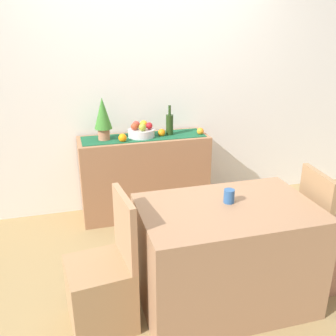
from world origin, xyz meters
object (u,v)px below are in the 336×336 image
object	(u,v)px
sideboard_console	(145,176)
wine_bottle	(170,124)
chair_by_corner	(328,249)
dining_table	(225,255)
fruit_bowl	(141,133)
coffee_cup	(229,196)
potted_plant	(103,116)
chair_near_window	(103,288)

from	to	relation	value
sideboard_console	wine_bottle	distance (m)	0.58
sideboard_console	chair_by_corner	world-z (taller)	chair_by_corner
dining_table	chair_by_corner	world-z (taller)	chair_by_corner
fruit_bowl	coffee_cup	distance (m)	1.43
potted_plant	chair_by_corner	size ratio (longest dim) A/B	0.45
fruit_bowl	potted_plant	size ratio (longest dim) A/B	0.64
coffee_cup	sideboard_console	bearing A→B (deg)	101.44
chair_by_corner	dining_table	bearing A→B (deg)	-179.90
fruit_bowl	chair_near_window	distance (m)	1.67
chair_by_corner	coffee_cup	bearing A→B (deg)	175.94
wine_bottle	chair_by_corner	size ratio (longest dim) A/B	0.33
potted_plant	chair_by_corner	distance (m)	2.22
potted_plant	dining_table	xyz separation A→B (m)	(0.64, -1.46, -0.68)
sideboard_console	potted_plant	distance (m)	0.75
coffee_cup	chair_by_corner	distance (m)	0.97
wine_bottle	potted_plant	world-z (taller)	potted_plant
fruit_bowl	potted_plant	bearing A→B (deg)	180.00
fruit_bowl	chair_by_corner	bearing A→B (deg)	-52.33
fruit_bowl	chair_by_corner	world-z (taller)	fruit_bowl
wine_bottle	chair_near_window	distance (m)	1.81
potted_plant	dining_table	distance (m)	1.73
wine_bottle	potted_plant	distance (m)	0.66
coffee_cup	dining_table	bearing A→B (deg)	-115.13
fruit_bowl	chair_by_corner	size ratio (longest dim) A/B	0.29
dining_table	coffee_cup	xyz separation A→B (m)	(0.03, 0.06, 0.42)
coffee_cup	chair_by_corner	bearing A→B (deg)	-4.06
dining_table	coffee_cup	bearing A→B (deg)	64.87
fruit_bowl	chair_near_window	xyz separation A→B (m)	(-0.57, -1.45, -0.60)
sideboard_console	chair_by_corner	bearing A→B (deg)	-52.90
chair_by_corner	chair_near_window	bearing A→B (deg)	179.98
potted_plant	chair_by_corner	bearing A→B (deg)	-44.44
sideboard_console	dining_table	size ratio (longest dim) A/B	1.09
fruit_bowl	coffee_cup	size ratio (longest dim) A/B	2.80
sideboard_console	coffee_cup	size ratio (longest dim) A/B	13.71
sideboard_console	coffee_cup	distance (m)	1.47
sideboard_console	fruit_bowl	xyz separation A→B (m)	(-0.02, 0.00, 0.45)
potted_plant	coffee_cup	xyz separation A→B (m)	(0.67, -1.40, -0.27)
chair_by_corner	sideboard_console	bearing A→B (deg)	127.10
potted_plant	chair_by_corner	world-z (taller)	potted_plant
coffee_cup	chair_near_window	xyz separation A→B (m)	(-0.87, -0.06, -0.52)
fruit_bowl	dining_table	xyz separation A→B (m)	(0.28, -1.46, -0.50)
fruit_bowl	potted_plant	xyz separation A→B (m)	(-0.36, 0.00, 0.19)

